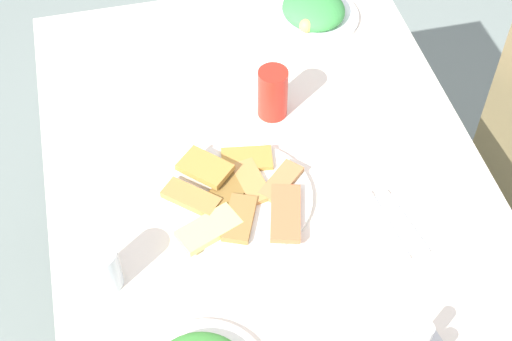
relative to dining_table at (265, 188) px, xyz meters
name	(u,v)px	position (x,y,z in m)	size (l,w,h in m)	color
ground_plane	(263,330)	(0.00, 0.00, -0.65)	(6.00, 6.00, 0.00)	gray
dining_table	(265,188)	(0.00, 0.00, 0.00)	(1.23, 0.91, 0.72)	silver
pide_platter	(239,197)	(0.07, -0.07, 0.08)	(0.29, 0.31, 0.04)	white
salad_plate_greens	(313,11)	(-0.45, 0.23, 0.09)	(0.23, 0.23, 0.06)	white
soda_can	(273,93)	(-0.15, 0.05, 0.13)	(0.07, 0.07, 0.12)	red
drinking_glass	(103,268)	(0.20, -0.36, 0.12)	(0.07, 0.07, 0.10)	silver
paper_napkin	(395,224)	(0.20, 0.21, 0.07)	(0.15, 0.15, 0.00)	white
fork	(387,225)	(0.20, 0.20, 0.08)	(0.17, 0.01, 0.01)	silver
spoon	(404,222)	(0.20, 0.23, 0.08)	(0.16, 0.02, 0.01)	silver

